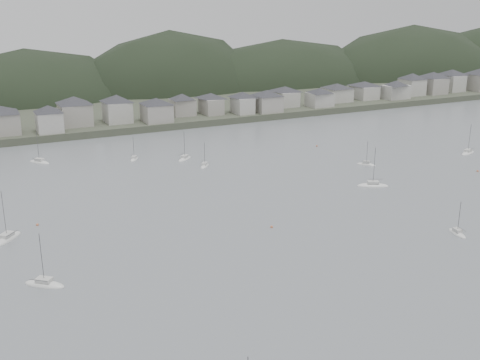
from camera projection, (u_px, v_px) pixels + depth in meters
ground at (439, 334)px, 95.00m from camera, size 900.00×900.00×0.00m
far_shore_land at (80, 91)px, 347.08m from camera, size 900.00×250.00×3.00m
forested_ridge at (100, 118)px, 331.01m from camera, size 851.55×103.94×102.57m
waterfront_town at (234, 100)px, 270.77m from camera, size 451.48×28.46×12.92m
sailboat_lead at (7, 239)px, 132.80m from camera, size 8.43×9.07×12.84m
moored_fleet at (209, 229)px, 138.40m from camera, size 225.37×167.19×13.59m
mooring_buoys at (242, 217)px, 146.80m from camera, size 166.19×147.39×0.70m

